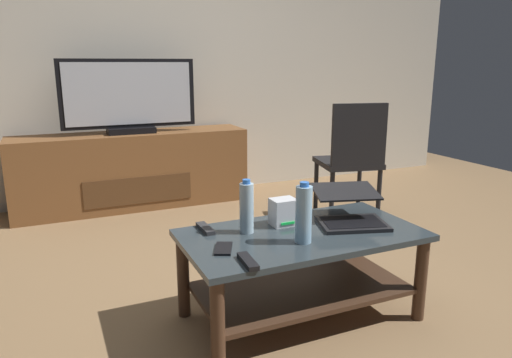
% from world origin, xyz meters
% --- Properties ---
extents(ground_plane, '(7.68, 7.68, 0.00)m').
position_xyz_m(ground_plane, '(0.00, 0.00, 0.00)').
color(ground_plane, olive).
extents(back_wall, '(6.40, 0.12, 2.80)m').
position_xyz_m(back_wall, '(0.00, 2.31, 1.40)').
color(back_wall, beige).
rests_on(back_wall, ground).
extents(coffee_table, '(1.13, 0.60, 0.44)m').
position_xyz_m(coffee_table, '(0.03, -0.25, 0.31)').
color(coffee_table, '#2D383D').
rests_on(coffee_table, ground).
extents(media_cabinet, '(1.96, 0.44, 0.65)m').
position_xyz_m(media_cabinet, '(-0.38, 1.99, 0.32)').
color(media_cabinet, brown).
rests_on(media_cabinet, ground).
extents(television, '(1.10, 0.20, 0.61)m').
position_xyz_m(television, '(-0.38, 1.97, 0.94)').
color(television, black).
rests_on(television, media_cabinet).
extents(dining_chair, '(0.53, 0.53, 0.94)m').
position_xyz_m(dining_chair, '(1.09, 0.86, 0.53)').
color(dining_chair, black).
rests_on(dining_chair, ground).
extents(laptop, '(0.42, 0.46, 0.16)m').
position_xyz_m(laptop, '(0.32, -0.21, 0.51)').
color(laptop, black).
rests_on(laptop, coffee_table).
extents(router_box, '(0.12, 0.10, 0.13)m').
position_xyz_m(router_box, '(-0.01, -0.11, 0.51)').
color(router_box, silver).
rests_on(router_box, coffee_table).
extents(water_bottle_near, '(0.07, 0.07, 0.28)m').
position_xyz_m(water_bottle_near, '(-0.03, -0.36, 0.58)').
color(water_bottle_near, '#99C6E5').
rests_on(water_bottle_near, coffee_table).
extents(water_bottle_far, '(0.07, 0.07, 0.26)m').
position_xyz_m(water_bottle_far, '(-0.21, -0.14, 0.57)').
color(water_bottle_far, silver).
rests_on(water_bottle_far, coffee_table).
extents(cell_phone, '(0.12, 0.16, 0.01)m').
position_xyz_m(cell_phone, '(-0.39, -0.30, 0.45)').
color(cell_phone, black).
rests_on(cell_phone, coffee_table).
extents(tv_remote, '(0.06, 0.16, 0.02)m').
position_xyz_m(tv_remote, '(-0.35, -0.47, 0.45)').
color(tv_remote, black).
rests_on(tv_remote, coffee_table).
extents(soundbar_remote, '(0.05, 0.16, 0.02)m').
position_xyz_m(soundbar_remote, '(-0.38, -0.03, 0.45)').
color(soundbar_remote, '#2D2D30').
rests_on(soundbar_remote, coffee_table).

